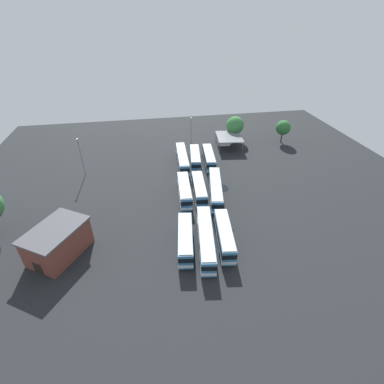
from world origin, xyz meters
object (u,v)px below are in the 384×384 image
Objects in this scene: bus_row1_slot1 at (199,189)px; maintenance_shelter at (229,137)px; bus_row1_slot0 at (216,189)px; tree_north_edge at (283,128)px; bus_row1_slot2 at (184,190)px; depot_building at (58,241)px; bus_row0_slot0 at (224,235)px; lamp_post_by_building at (81,156)px; tree_south_edge at (235,125)px; bus_row0_slot2 at (185,239)px; bus_row2_slot0 at (209,158)px; bus_row2_slot1 at (195,158)px; lamp_post_near_entrance at (191,129)px; bus_row0_slot1 at (206,238)px; bus_row2_slot2 at (182,159)px.

bus_row1_slot1 is 1.14× the size of maintenance_shelter.
tree_north_edge is (25.86, -27.63, 2.87)m from bus_row1_slot0.
bus_row1_slot2 is at bearing 83.83° from bus_row1_slot0.
bus_row0_slot0 is at bearing -94.83° from depot_building.
bus_row0_slot0 is at bearing -137.02° from lamp_post_by_building.
lamp_post_by_building is 1.27× the size of tree_south_edge.
tree_north_edge is at bearing -79.22° from lamp_post_by_building.
bus_row0_slot2 and bus_row2_slot0 have the same top height.
bus_row1_slot0 is at bearing -174.21° from bus_row2_slot1.
lamp_post_near_entrance is at bearing 7.88° from bus_row2_slot0.
bus_row0_slot1 is at bearing 173.25° from lamp_post_near_entrance.
bus_row2_slot1 is (15.27, -1.95, 0.00)m from bus_row1_slot1.
maintenance_shelter reaches higher than bus_row1_slot1.
tree_south_edge is at bearing 74.75° from tree_north_edge.
tree_south_edge is (44.79, -19.06, 3.17)m from bus_row0_slot1.
maintenance_shelter is (24.44, -13.99, 1.48)m from bus_row1_slot1.
maintenance_shelter is 12.04m from lamp_post_near_entrance.
bus_row2_slot0 is 0.99× the size of depot_building.
depot_building is at bearing 132.75° from maintenance_shelter.
bus_row0_slot2 is 0.94× the size of bus_row2_slot0.
tree_north_edge is at bearing -36.14° from bus_row0_slot0.
bus_row1_slot1 is 0.97× the size of bus_row1_slot2.
bus_row0_slot0 is 1.04× the size of bus_row0_slot2.
lamp_post_by_building is at bearing -0.67° from depot_building.
bus_row1_slot2 is at bearing 173.26° from bus_row2_slot2.
tree_north_edge is at bearing -100.15° from lamp_post_near_entrance.
lamp_post_near_entrance is (30.08, -6.74, 2.53)m from bus_row1_slot2.
lamp_post_near_entrance reaches higher than bus_row1_slot1.
bus_row0_slot0 is 50.55m from tree_north_edge.
depot_building is at bearing 84.33° from bus_row0_slot2.
bus_row2_slot2 is (30.72, -4.03, 0.00)m from bus_row0_slot2.
bus_row0_slot2 is 16.21m from bus_row1_slot1.
bus_row0_slot1 is 1.28× the size of bus_row1_slot2.
bus_row0_slot1 is at bearing -97.52° from bus_row0_slot2.
tree_north_edge is (0.79, -17.20, 1.40)m from maintenance_shelter.
tree_south_edge is (13.61, -18.55, 3.17)m from bus_row2_slot2.
bus_row1_slot0 is at bearing -116.48° from lamp_post_by_building.
bus_row1_slot0 is at bearing 133.11° from tree_north_edge.
bus_row2_slot2 is at bearing 5.32° from bus_row0_slot0.
bus_row1_slot0 is at bearing -96.17° from bus_row1_slot2.
bus_row2_slot2 is (16.10, 5.03, 0.00)m from bus_row1_slot0.
maintenance_shelter is at bearing -29.78° from bus_row1_slot1.
bus_row0_slot0 is 0.79× the size of bus_row0_slot1.
maintenance_shelter is at bearing 92.63° from tree_north_edge.
maintenance_shelter reaches higher than bus_row0_slot2.
tree_south_edge is at bearing -53.74° from bus_row2_slot2.
depot_building is 69.47m from tree_north_edge.
maintenance_shelter is (9.17, -12.03, 1.48)m from bus_row2_slot1.
bus_row1_slot2 is at bearing 148.88° from bus_row2_slot0.
bus_row1_slot1 is at bearing -19.80° from bus_row0_slot2.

